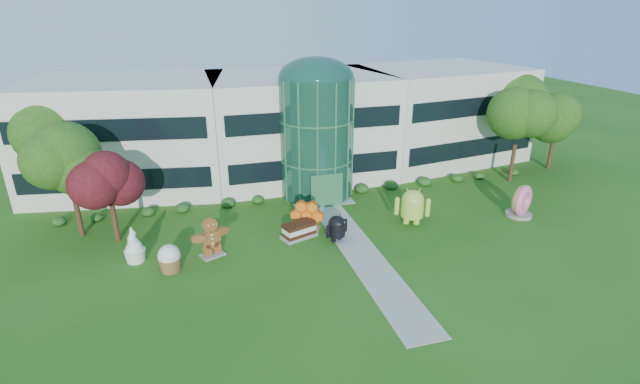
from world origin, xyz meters
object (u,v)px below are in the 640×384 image
object	(u,v)px
donut	(521,200)
gingerbread	(211,237)
android_green	(412,204)
android_black	(337,226)

from	to	relation	value
donut	gingerbread	xyz separation A→B (m)	(-23.11, 0.30, 0.07)
gingerbread	donut	bearing A→B (deg)	-23.73
android_green	android_black	size ratio (longest dim) A/B	1.42
android_green	gingerbread	world-z (taller)	android_green
android_green	donut	bearing A→B (deg)	15.78
android_black	donut	distance (m)	14.74
donut	gingerbread	world-z (taller)	gingerbread
android_green	donut	xyz separation A→B (m)	(8.56, -1.10, -0.26)
android_black	donut	size ratio (longest dim) A/B	0.85
android_black	donut	xyz separation A→B (m)	(14.74, -0.02, 0.19)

